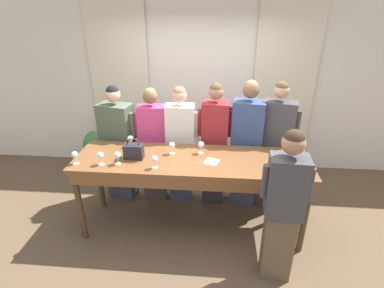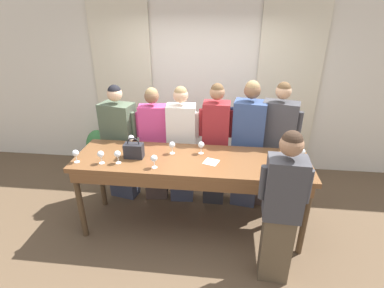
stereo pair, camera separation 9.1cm
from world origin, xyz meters
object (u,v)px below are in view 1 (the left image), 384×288
(wine_glass_near_host, at_px, (117,155))
(wine_glass_center_right, at_px, (100,156))
(guest_olive_jacket, at_px, (119,144))
(wine_glass_front_left, at_px, (273,159))
(guest_beige_cap, at_px, (275,146))
(wine_glass_front_mid, at_px, (301,151))
(wine_glass_front_right, at_px, (290,164))
(wine_glass_by_bottle, at_px, (172,145))
(handbag, at_px, (134,151))
(wine_glass_center_mid, at_px, (201,145))
(guest_cream_sweater, at_px, (180,145))
(wine_glass_by_handbag, at_px, (130,139))
(wine_bottle, at_px, (285,159))
(guest_striped_shirt, at_px, (214,145))
(host_pouring, at_px, (283,207))
(wine_glass_center_left, at_px, (155,159))
(guest_pink_top, at_px, (153,145))
(potted_plant, at_px, (95,148))
(guest_navy_coat, at_px, (246,145))
(tasting_bar, at_px, (191,167))
(wine_glass_back_left, at_px, (275,167))
(wine_glass_back_right, at_px, (304,162))

(wine_glass_near_host, bearing_deg, wine_glass_center_right, -172.44)
(wine_glass_center_right, bearing_deg, guest_olive_jacket, 95.57)
(guest_olive_jacket, bearing_deg, wine_glass_near_host, -71.62)
(wine_glass_front_left, bearing_deg, guest_beige_cap, 77.60)
(guest_beige_cap, bearing_deg, wine_glass_front_mid, -69.11)
(wine_glass_front_right, bearing_deg, wine_glass_by_bottle, 164.96)
(handbag, distance_m, wine_glass_center_mid, 0.79)
(wine_glass_center_right, distance_m, wine_glass_by_bottle, 0.82)
(guest_cream_sweater, bearing_deg, wine_glass_by_handbag, -148.41)
(wine_glass_near_host, distance_m, guest_olive_jacket, 0.88)
(wine_bottle, distance_m, guest_striped_shirt, 1.09)
(wine_glass_front_right, xyz_separation_m, host_pouring, (-0.12, -0.43, -0.23))
(wine_glass_center_left, bearing_deg, wine_glass_near_host, 172.66)
(guest_pink_top, bearing_deg, potted_plant, 148.02)
(wine_glass_front_left, bearing_deg, guest_navy_coat, 105.64)
(wine_glass_front_left, bearing_deg, host_pouring, -85.19)
(wine_glass_center_mid, bearing_deg, wine_glass_by_handbag, 173.80)
(wine_glass_front_mid, relative_size, wine_glass_by_handbag, 1.00)
(wine_bottle, height_order, host_pouring, host_pouring)
(wine_bottle, distance_m, wine_glass_center_left, 1.41)
(wine_glass_front_left, relative_size, guest_cream_sweater, 0.09)
(potted_plant, bearing_deg, host_pouring, -36.68)
(wine_glass_center_right, bearing_deg, wine_glass_front_right, -0.60)
(guest_pink_top, bearing_deg, tasting_bar, -46.97)
(guest_cream_sweater, bearing_deg, wine_glass_center_left, -101.50)
(wine_glass_center_mid, relative_size, wine_glass_back_left, 1.00)
(wine_glass_center_right, xyz_separation_m, guest_olive_jacket, (-0.08, 0.82, -0.25))
(tasting_bar, bearing_deg, wine_glass_center_left, -148.79)
(guest_pink_top, bearing_deg, guest_cream_sweater, 0.00)
(wine_glass_front_right, relative_size, guest_cream_sweater, 0.09)
(wine_glass_back_right, xyz_separation_m, guest_navy_coat, (-0.53, 0.79, -0.19))
(guest_olive_jacket, bearing_deg, guest_pink_top, 0.00)
(wine_bottle, xyz_separation_m, handbag, (-1.69, 0.09, -0.03))
(wine_glass_by_handbag, height_order, guest_striped_shirt, guest_striped_shirt)
(wine_glass_back_left, distance_m, wine_glass_near_host, 1.70)
(wine_glass_center_mid, bearing_deg, guest_cream_sweater, 124.04)
(wine_glass_front_mid, relative_size, guest_navy_coat, 0.08)
(tasting_bar, relative_size, potted_plant, 3.88)
(wine_glass_back_right, distance_m, wine_glass_by_handbag, 2.05)
(wine_glass_front_right, xyz_separation_m, wine_glass_center_right, (-2.05, 0.02, 0.00))
(guest_striped_shirt, relative_size, guest_navy_coat, 0.97)
(wine_glass_front_left, bearing_deg, wine_glass_center_mid, 159.67)
(wine_glass_front_left, height_order, wine_glass_near_host, same)
(handbag, distance_m, guest_olive_jacket, 0.80)
(wine_glass_by_bottle, bearing_deg, guest_pink_top, 124.61)
(wine_glass_center_mid, bearing_deg, guest_olive_jacket, 158.91)
(tasting_bar, bearing_deg, guest_navy_coat, 42.32)
(tasting_bar, distance_m, wine_glass_center_mid, 0.29)
(host_pouring, bearing_deg, wine_glass_back_right, 60.39)
(wine_glass_back_right, bearing_deg, wine_glass_front_left, 172.13)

